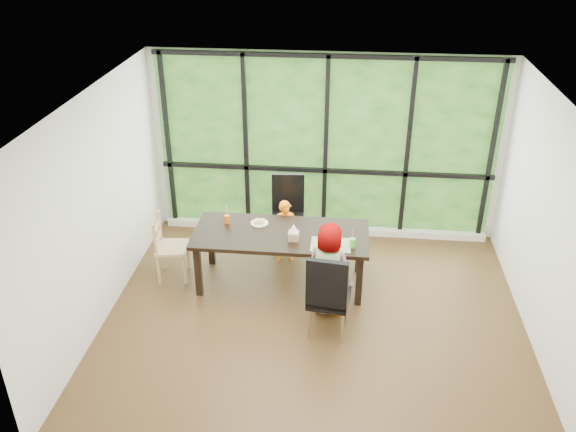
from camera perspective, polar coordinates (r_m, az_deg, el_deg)
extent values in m
plane|color=black|center=(7.37, 2.45, -9.73)|extent=(5.00, 5.00, 0.00)
plane|color=silver|center=(8.68, 3.61, 6.60)|extent=(5.00, 0.00, 5.00)
cube|color=#184518|center=(8.66, 3.61, 6.55)|extent=(4.80, 0.02, 2.65)
cube|color=silver|center=(9.14, 3.34, -1.24)|extent=(4.80, 0.12, 0.10)
cube|color=black|center=(7.80, -0.66, -4.00)|extent=(2.24, 1.02, 0.75)
cube|color=black|center=(8.50, -0.04, 0.15)|extent=(0.49, 0.49, 1.08)
cube|color=black|center=(6.89, 3.91, -7.25)|extent=(0.51, 0.51, 1.08)
cube|color=tan|center=(8.02, -10.93, -2.96)|extent=(0.45, 0.47, 0.90)
imported|color=orange|center=(8.25, -0.21, -1.45)|extent=(0.38, 0.30, 0.90)
imported|color=slate|center=(7.19, 4.05, -5.03)|extent=(0.67, 0.54, 1.19)
cube|color=tan|center=(7.36, 4.07, -2.73)|extent=(0.49, 0.36, 0.01)
cylinder|color=white|center=(7.83, -2.72, -0.67)|extent=(0.23, 0.23, 0.01)
cylinder|color=white|center=(7.39, 3.76, -2.56)|extent=(0.23, 0.23, 0.01)
cylinder|color=#E4580B|center=(7.85, -5.78, -0.31)|extent=(0.07, 0.07, 0.11)
cylinder|color=#5DCB3A|center=(7.32, 6.11, -2.56)|extent=(0.07, 0.07, 0.12)
cube|color=tan|center=(7.43, 0.53, -1.90)|extent=(0.13, 0.13, 0.11)
cylinder|color=white|center=(7.80, -5.82, 0.31)|extent=(0.01, 0.04, 0.20)
cylinder|color=pink|center=(7.27, 6.15, -1.88)|extent=(0.01, 0.04, 0.20)
cone|color=white|center=(7.38, 0.53, -1.16)|extent=(0.12, 0.12, 0.11)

